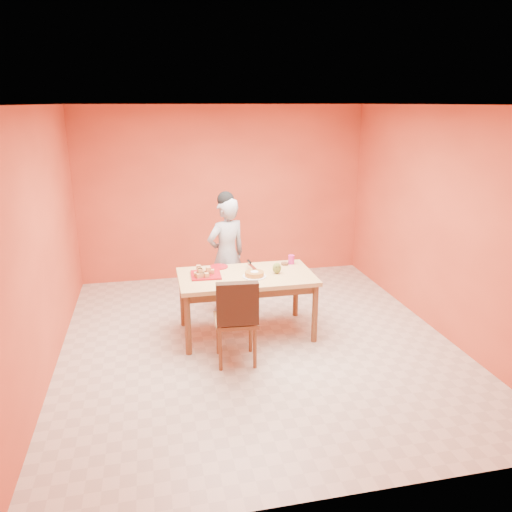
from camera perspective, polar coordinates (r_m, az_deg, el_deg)
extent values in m
plane|color=beige|center=(6.01, 0.16, -9.79)|extent=(5.00, 5.00, 0.00)
plane|color=silver|center=(5.35, 0.19, 16.92)|extent=(5.00, 5.00, 0.00)
plane|color=#DD5333|center=(7.93, -3.73, 7.16)|extent=(4.50, 0.00, 4.50)
plane|color=#DD5333|center=(5.52, -23.31, 1.33)|extent=(0.00, 5.00, 5.00)
plane|color=#DD5333|center=(6.39, 20.34, 3.67)|extent=(0.00, 5.00, 5.00)
cube|color=tan|center=(5.94, -1.13, -2.39)|extent=(1.60, 0.90, 0.05)
cube|color=brown|center=(5.97, -1.12, -3.07)|extent=(1.48, 0.78, 0.10)
cylinder|color=brown|center=(5.64, -7.80, -7.85)|extent=(0.07, 0.07, 0.71)
cylinder|color=brown|center=(6.35, -8.38, -4.92)|extent=(0.07, 0.07, 0.71)
cylinder|color=brown|center=(5.91, 6.74, -6.58)|extent=(0.07, 0.07, 0.71)
cylinder|color=brown|center=(6.60, 4.57, -3.93)|extent=(0.07, 0.07, 0.71)
imported|color=#99999C|center=(6.64, -3.37, 0.09)|extent=(0.67, 0.56, 1.55)
cube|color=maroon|center=(5.92, -5.75, -2.17)|extent=(0.36, 0.36, 0.02)
cylinder|color=maroon|center=(6.21, -4.27, -1.23)|extent=(0.27, 0.27, 0.01)
cylinder|color=white|center=(5.86, -0.18, -2.35)|extent=(0.34, 0.34, 0.01)
cylinder|color=#C16A32|center=(5.85, -0.18, -2.07)|extent=(0.29, 0.29, 0.05)
cube|color=silver|center=(6.00, -0.44, -1.22)|extent=(0.08, 0.25, 0.01)
ellipsoid|color=olive|center=(5.96, 2.40, -1.39)|extent=(0.12, 0.10, 0.13)
cylinder|color=#BF1C74|center=(6.33, 4.05, -0.41)|extent=(0.10, 0.10, 0.11)
cylinder|color=#321D0D|center=(6.30, 3.30, -0.90)|extent=(0.11, 0.11, 0.03)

